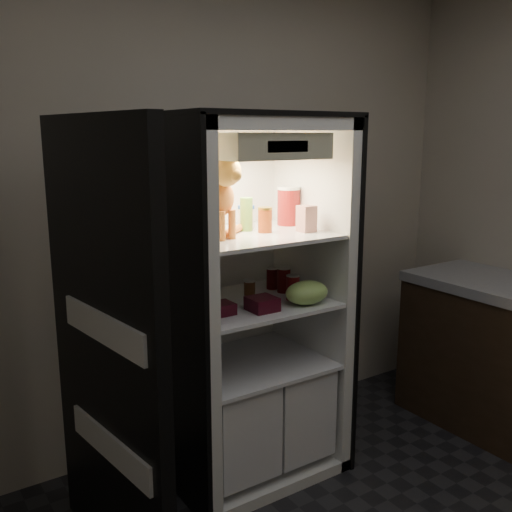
{
  "coord_description": "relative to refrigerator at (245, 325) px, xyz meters",
  "views": [
    {
      "loc": [
        -1.53,
        -1.02,
        1.78
      ],
      "look_at": [
        0.03,
        1.32,
        1.17
      ],
      "focal_mm": 40.0,
      "sensor_mm": 36.0,
      "label": 1
    }
  ],
  "objects": [
    {
      "name": "salsa_jar",
      "position": [
        0.07,
        -0.08,
        0.56
      ],
      "size": [
        0.07,
        0.07,
        0.13
      ],
      "color": "maroon",
      "rests_on": "refrigerator"
    },
    {
      "name": "pepper_jar",
      "position": [
        0.31,
        0.05,
        0.6
      ],
      "size": [
        0.12,
        0.12,
        0.21
      ],
      "color": "#A9161C",
      "rests_on": "refrigerator"
    },
    {
      "name": "grape_bag",
      "position": [
        0.2,
        -0.26,
        0.21
      ],
      "size": [
        0.23,
        0.17,
        0.12
      ],
      "primitive_type": "ellipsoid",
      "color": "#97BF59",
      "rests_on": "refrigerator"
    },
    {
      "name": "berry_box_left",
      "position": [
        -0.24,
        -0.17,
        0.18
      ],
      "size": [
        0.11,
        0.11,
        0.05
      ],
      "primitive_type": "cube",
      "color": "#4B0C19",
      "rests_on": "refrigerator"
    },
    {
      "name": "berry_box_right",
      "position": [
        -0.04,
        -0.23,
        0.18
      ],
      "size": [
        0.13,
        0.13,
        0.07
      ],
      "primitive_type": "cube",
      "color": "#4B0C19",
      "rests_on": "refrigerator"
    },
    {
      "name": "room_shell",
      "position": [
        0.0,
        -1.38,
        0.83
      ],
      "size": [
        3.6,
        3.6,
        3.6
      ],
      "color": "white",
      "rests_on": "floor"
    },
    {
      "name": "soda_can_b",
      "position": [
        0.24,
        -0.02,
        0.21
      ],
      "size": [
        0.07,
        0.07,
        0.13
      ],
      "color": "black",
      "rests_on": "refrigerator"
    },
    {
      "name": "fridge_door",
      "position": [
        -0.84,
        -0.31,
        0.12
      ],
      "size": [
        0.17,
        0.87,
        1.85
      ],
      "rotation": [
        0.0,
        0.0,
        0.13
      ],
      "color": "black",
      "rests_on": "floor"
    },
    {
      "name": "soda_can_a",
      "position": [
        0.22,
        0.07,
        0.21
      ],
      "size": [
        0.06,
        0.06,
        0.12
      ],
      "color": "black",
      "rests_on": "refrigerator"
    },
    {
      "name": "mayo_tub",
      "position": [
        0.06,
        0.07,
        0.56
      ],
      "size": [
        0.09,
        0.09,
        0.12
      ],
      "color": "white",
      "rests_on": "refrigerator"
    },
    {
      "name": "parmesan_shaker",
      "position": [
        0.02,
        0.01,
        0.58
      ],
      "size": [
        0.07,
        0.07,
        0.17
      ],
      "color": "#268E37",
      "rests_on": "refrigerator"
    },
    {
      "name": "tabby_cat",
      "position": [
        -0.22,
        -0.04,
        0.66
      ],
      "size": [
        0.38,
        0.42,
        0.42
      ],
      "rotation": [
        0.0,
        0.0,
        0.24
      ],
      "color": "#D1651A",
      "rests_on": "refrigerator"
    },
    {
      "name": "soda_can_c",
      "position": [
        0.19,
        -0.16,
        0.21
      ],
      "size": [
        0.07,
        0.07,
        0.13
      ],
      "color": "black",
      "rests_on": "refrigerator"
    },
    {
      "name": "cream_carton",
      "position": [
        0.26,
        -0.18,
        0.56
      ],
      "size": [
        0.08,
        0.08,
        0.13
      ],
      "primitive_type": "cube",
      "color": "silver",
      "rests_on": "refrigerator"
    },
    {
      "name": "condiment_jar",
      "position": [
        0.05,
        0.03,
        0.19
      ],
      "size": [
        0.06,
        0.06,
        0.08
      ],
      "color": "#542F18",
      "rests_on": "refrigerator"
    },
    {
      "name": "refrigerator",
      "position": [
        0.0,
        0.0,
        0.0
      ],
      "size": [
        0.9,
        0.72,
        1.88
      ],
      "color": "white",
      "rests_on": "floor"
    }
  ]
}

